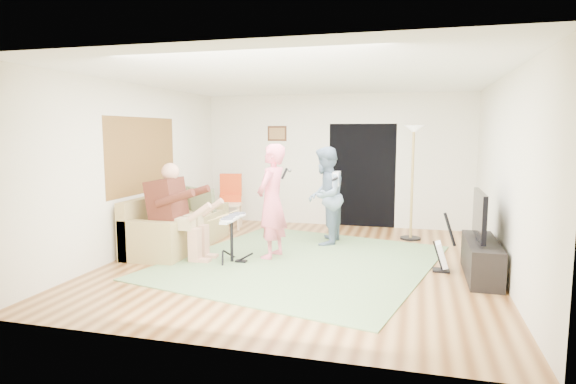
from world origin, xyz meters
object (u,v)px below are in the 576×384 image
object	(u,v)px
guitarist	(325,196)
torchiere_lamp	(413,162)
sofa	(174,230)
guitar_spare	(442,255)
drum_kit	(232,242)
dining_chair	(230,209)
singer	(272,202)
tv_cabinet	(481,259)
television	(480,215)

from	to	relation	value
guitarist	torchiere_lamp	xyz separation A→B (m)	(1.44, 0.77, 0.56)
sofa	guitar_spare	world-z (taller)	sofa
drum_kit	guitarist	world-z (taller)	guitarist
guitarist	dining_chair	bearing A→B (deg)	-111.22
guitarist	guitar_spare	size ratio (longest dim) A/B	2.02
sofa	torchiere_lamp	bearing A→B (deg)	23.20
dining_chair	singer	bearing A→B (deg)	-66.67
guitar_spare	tv_cabinet	xyz separation A→B (m)	(0.49, -0.14, 0.01)
singer	tv_cabinet	distance (m)	3.07
tv_cabinet	television	distance (m)	0.60
guitarist	guitar_spare	xyz separation A→B (m)	(1.89, -1.21, -0.60)
singer	television	size ratio (longest dim) A/B	1.72
sofa	guitar_spare	distance (m)	4.32
torchiere_lamp	singer	bearing A→B (deg)	-137.40
dining_chair	tv_cabinet	size ratio (longest dim) A/B	0.78
torchiere_lamp	sofa	bearing A→B (deg)	-156.80
sofa	dining_chair	xyz separation A→B (m)	(0.32, 1.76, 0.09)
sofa	guitar_spare	xyz separation A→B (m)	(4.31, -0.33, -0.06)
guitar_spare	torchiere_lamp	bearing A→B (deg)	102.83
drum_kit	dining_chair	xyz separation A→B (m)	(-0.98, 2.41, 0.07)
tv_cabinet	television	bearing A→B (deg)	180.00
guitar_spare	television	size ratio (longest dim) A/B	0.82
singer	television	distance (m)	2.96
singer	dining_chair	distance (m)	2.54
singer	dining_chair	size ratio (longest dim) A/B	1.61
guitar_spare	dining_chair	bearing A→B (deg)	152.28
guitar_spare	guitarist	bearing A→B (deg)	147.33
dining_chair	television	bearing A→B (deg)	-40.05
torchiere_lamp	guitarist	bearing A→B (deg)	-151.75
singer	guitarist	distance (m)	1.27
dining_chair	television	distance (m)	4.99
singer	guitarist	world-z (taller)	singer
sofa	guitarist	size ratio (longest dim) A/B	1.31
guitarist	tv_cabinet	distance (m)	2.81
sofa	torchiere_lamp	world-z (taller)	torchiere_lamp
sofa	singer	xyz separation A→B (m)	(1.80, -0.24, 0.58)
torchiere_lamp	tv_cabinet	size ratio (longest dim) A/B	1.46
guitarist	dining_chair	distance (m)	2.32
drum_kit	torchiere_lamp	xyz separation A→B (m)	(2.56, 2.30, 1.09)
tv_cabinet	television	size ratio (longest dim) A/B	1.37
drum_kit	torchiere_lamp	world-z (taller)	torchiere_lamp
guitar_spare	dining_chair	distance (m)	4.51
drum_kit	guitar_spare	xyz separation A→B (m)	(3.01, 0.32, -0.08)
drum_kit	singer	size ratio (longest dim) A/B	0.41
singer	guitar_spare	distance (m)	2.59
television	drum_kit	bearing A→B (deg)	-177.13
singer	drum_kit	bearing A→B (deg)	-40.66
tv_cabinet	television	world-z (taller)	television
guitarist	television	xyz separation A→B (m)	(2.33, -1.36, 0.01)
drum_kit	guitar_spare	distance (m)	3.03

